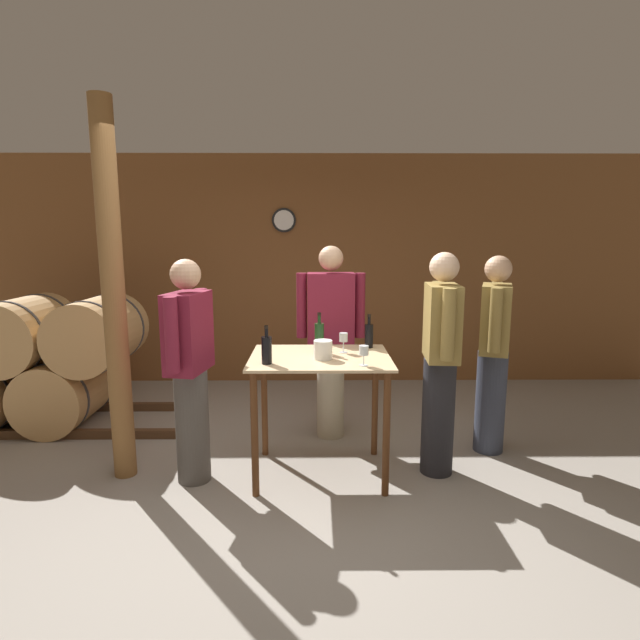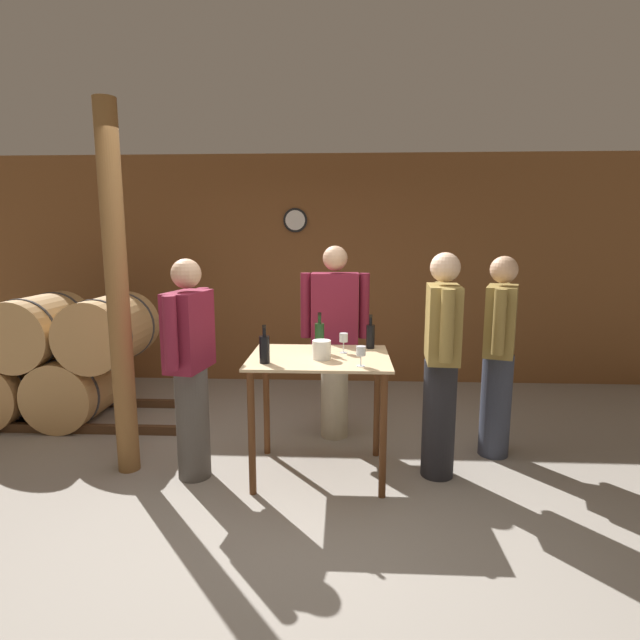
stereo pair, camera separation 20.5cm
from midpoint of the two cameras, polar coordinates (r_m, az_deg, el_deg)
The scene contains 15 objects.
ground_plane at distance 3.55m, azimuth -5.01°, elevation -20.41°, with size 14.00×14.00×0.00m, color gray.
back_wall at distance 5.99m, azimuth -3.03°, elevation 5.64°, with size 8.40×0.08×2.70m.
barrel_rack at distance 5.38m, azimuth -29.86°, elevation -4.31°, with size 2.93×0.88×1.22m.
tasting_table at distance 3.67m, azimuth -1.60°, elevation -6.80°, with size 1.01×0.78×0.91m.
wooden_post at distance 3.86m, azimuth -23.94°, elevation 2.51°, with size 0.16×0.16×2.70m.
wine_bottle_far_left at distance 3.43m, azimuth -7.83°, elevation -3.33°, with size 0.07×0.07×0.27m.
wine_bottle_left at distance 3.73m, azimuth -1.66°, elevation -1.92°, with size 0.07×0.07×0.30m.
wine_bottle_center at distance 3.89m, azimuth 4.11°, elevation -1.70°, with size 0.07×0.07×0.26m.
wine_glass_near_left at distance 3.71m, azimuth 1.12°, elevation -2.10°, with size 0.06×0.06×0.15m.
wine_glass_near_center at distance 3.35m, azimuth 3.29°, elevation -3.60°, with size 0.06×0.06×0.14m.
ice_bucket at distance 3.53m, azimuth -1.32°, elevation -3.43°, with size 0.13×0.13×0.13m.
person_host at distance 4.24m, azimuth 17.91°, elevation -3.35°, with size 0.34×0.56×1.62m.
person_visitor_with_scarf at distance 3.69m, azimuth -16.22°, elevation -5.22°, with size 0.29×0.58×1.62m.
person_visitor_bearded at distance 4.33m, azimuth -0.12°, elevation -2.07°, with size 0.59×0.24×1.69m.
person_visitor_near_door at distance 3.74m, azimuth 12.07°, elevation -4.47°, with size 0.25×0.59×1.66m.
Camera 1 is at (0.16, -3.06, 1.78)m, focal length 28.00 mm.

